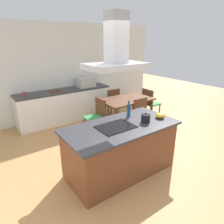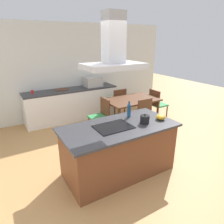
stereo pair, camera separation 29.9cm
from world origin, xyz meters
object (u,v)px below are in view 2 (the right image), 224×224
(chair_at_right_end, at_px, (157,102))
(chair_facing_back_wall, at_px, (118,101))
(tea_kettle, at_px, (145,119))
(dining_table, at_px, (131,102))
(range_hood, at_px, (114,51))
(chair_at_left_end, at_px, (101,114))
(mixing_bowl, at_px, (161,117))
(cutting_board, at_px, (62,90))
(cooktop, at_px, (113,127))
(chair_facing_island, at_px, (147,115))
(countertop_microwave, at_px, (93,82))
(coffee_mug_red, at_px, (32,92))
(olive_oil_bottle, at_px, (129,110))

(chair_at_right_end, xyz_separation_m, chair_facing_back_wall, (-0.92, 0.67, 0.00))
(tea_kettle, relative_size, dining_table, 0.15)
(tea_kettle, xyz_separation_m, range_hood, (-0.55, 0.13, 1.13))
(chair_at_left_end, bearing_deg, mixing_bowl, -80.56)
(tea_kettle, height_order, chair_facing_back_wall, tea_kettle)
(cutting_board, xyz_separation_m, dining_table, (1.46, -1.35, -0.24))
(chair_at_left_end, distance_m, range_hood, 2.33)
(cooktop, xyz_separation_m, range_hood, (-0.00, 0.00, 1.20))
(cooktop, height_order, chair_facing_island, cooktop)
(countertop_microwave, bearing_deg, chair_at_right_end, -42.56)
(tea_kettle, relative_size, chair_at_right_end, 0.24)
(dining_table, xyz_separation_m, chair_at_right_end, (0.92, 0.00, -0.16))
(countertop_microwave, bearing_deg, coffee_mug_red, 178.42)
(chair_facing_island, height_order, range_hood, range_hood)
(countertop_microwave, xyz_separation_m, range_hood, (-1.03, -2.88, 1.06))
(tea_kettle, distance_m, chair_at_right_end, 2.60)
(cooktop, height_order, coffee_mug_red, coffee_mug_red)
(tea_kettle, xyz_separation_m, olive_oil_bottle, (-0.05, 0.39, 0.05))
(countertop_microwave, bearing_deg, cutting_board, 177.04)
(coffee_mug_red, xyz_separation_m, range_hood, (0.72, -2.93, 1.16))
(dining_table, height_order, chair_at_left_end, chair_at_left_end)
(coffee_mug_red, bearing_deg, chair_facing_island, -41.76)
(countertop_microwave, height_order, chair_facing_back_wall, countertop_microwave)
(cooktop, bearing_deg, chair_at_left_end, 68.87)
(countertop_microwave, relative_size, chair_at_left_end, 0.56)
(chair_facing_island, bearing_deg, chair_at_right_end, 36.01)
(cutting_board, bearing_deg, coffee_mug_red, -179.89)
(mixing_bowl, xyz_separation_m, countertop_microwave, (0.13, 3.03, 0.09))
(cooktop, distance_m, chair_facing_back_wall, 2.75)
(chair_at_left_end, height_order, range_hood, range_hood)
(coffee_mug_red, bearing_deg, chair_facing_back_wall, -16.78)
(coffee_mug_red, bearing_deg, olive_oil_bottle, -65.49)
(cutting_board, height_order, dining_table, cutting_board)
(dining_table, distance_m, chair_facing_back_wall, 0.68)
(mixing_bowl, relative_size, chair_facing_island, 0.19)
(chair_at_right_end, height_order, range_hood, range_hood)
(chair_at_right_end, xyz_separation_m, range_hood, (-2.44, -1.58, 1.59))
(tea_kettle, bearing_deg, cutting_board, 99.00)
(chair_facing_back_wall, bearing_deg, tea_kettle, -112.35)
(cooktop, xyz_separation_m, chair_facing_island, (1.53, 0.92, -0.40))
(chair_at_right_end, xyz_separation_m, chair_facing_island, (-0.92, -0.67, 0.00))
(cooktop, bearing_deg, chair_at_right_end, 32.97)
(olive_oil_bottle, bearing_deg, cutting_board, 99.16)
(tea_kettle, relative_size, countertop_microwave, 0.42)
(cutting_board, bearing_deg, mixing_bowl, -74.79)
(cooktop, relative_size, cutting_board, 1.76)
(cooktop, relative_size, chair_facing_island, 0.67)
(countertop_microwave, xyz_separation_m, chair_at_left_end, (-0.42, -1.30, -0.53))
(olive_oil_bottle, relative_size, chair_at_left_end, 0.33)
(dining_table, bearing_deg, countertop_microwave, 110.93)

